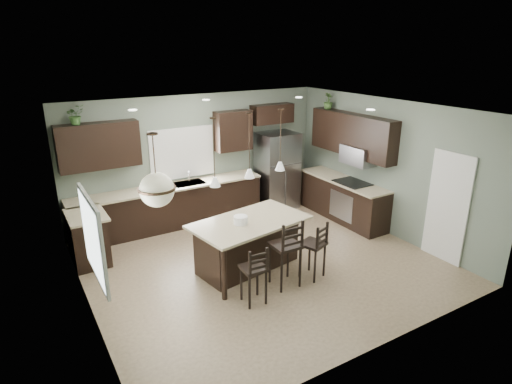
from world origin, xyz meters
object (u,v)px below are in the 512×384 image
object	(u,v)px
kitchen_island	(250,245)
bar_stool_left	(253,274)
refrigerator	(277,171)
serving_dish	(241,220)
bar_stool_center	(285,252)
plant_back_left	(75,115)
bar_stool_right	(313,250)

from	to	relation	value
kitchen_island	bar_stool_left	size ratio (longest dim) A/B	2.04
refrigerator	serving_dish	xyz separation A→B (m)	(-2.31, -2.36, 0.07)
refrigerator	bar_stool_left	bearing A→B (deg)	-128.45
kitchen_island	bar_stool_center	size ratio (longest dim) A/B	1.67
bar_stool_center	plant_back_left	world-z (taller)	plant_back_left
refrigerator	plant_back_left	xyz separation A→B (m)	(-4.33, 0.27, 1.66)
kitchen_island	bar_stool_center	xyz separation A→B (m)	(0.22, -0.78, 0.14)
serving_dish	bar_stool_center	world-z (taller)	bar_stool_center
kitchen_island	serving_dish	world-z (taller)	serving_dish
bar_stool_center	plant_back_left	xyz separation A→B (m)	(-2.43, 3.37, 1.98)
refrigerator	serving_dish	size ratio (longest dim) A/B	7.71
bar_stool_center	kitchen_island	bearing A→B (deg)	107.23
bar_stool_center	bar_stool_right	world-z (taller)	bar_stool_center
bar_stool_left	serving_dish	bearing A→B (deg)	75.60
refrigerator	bar_stool_right	xyz separation A→B (m)	(-1.34, -3.13, -0.41)
serving_dish	refrigerator	bearing A→B (deg)	45.57
bar_stool_right	bar_stool_center	bearing A→B (deg)	157.54
bar_stool_center	plant_back_left	distance (m)	4.60
bar_stool_left	kitchen_island	bearing A→B (deg)	65.99
bar_stool_right	kitchen_island	bearing A→B (deg)	114.24
refrigerator	bar_stool_left	world-z (taller)	refrigerator
refrigerator	kitchen_island	size ratio (longest dim) A/B	0.92
kitchen_island	bar_stool_left	bearing A→B (deg)	-126.52
refrigerator	bar_stool_right	size ratio (longest dim) A/B	1.80
refrigerator	plant_back_left	distance (m)	4.64
bar_stool_left	bar_stool_center	size ratio (longest dim) A/B	0.82
kitchen_island	bar_stool_center	world-z (taller)	bar_stool_center
plant_back_left	serving_dish	bearing A→B (deg)	-52.50
bar_stool_right	serving_dish	bearing A→B (deg)	121.91
bar_stool_right	plant_back_left	xyz separation A→B (m)	(-2.98, 3.40, 2.07)
kitchen_island	bar_stool_right	world-z (taller)	bar_stool_right
bar_stool_center	bar_stool_left	bearing A→B (deg)	-164.69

